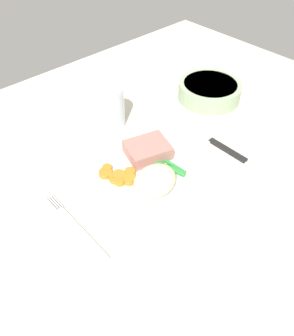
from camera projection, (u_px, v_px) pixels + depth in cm
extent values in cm
cube|color=beige|center=(148.00, 164.00, 64.99)|extent=(120.00, 90.00, 2.00)
cylinder|color=white|center=(147.00, 175.00, 60.42)|extent=(23.66, 23.66, 1.60)
cube|color=#B2756B|center=(146.00, 149.00, 62.43)|extent=(9.55, 8.61, 2.61)
ellipsoid|color=beige|center=(155.00, 181.00, 54.92)|extent=(7.95, 6.24, 4.76)
cylinder|color=orange|center=(129.00, 179.00, 57.66)|extent=(2.24, 2.24, 1.25)
cylinder|color=orange|center=(130.00, 172.00, 59.13)|extent=(2.02, 2.02, 0.93)
cylinder|color=orange|center=(115.00, 178.00, 58.15)|extent=(2.42, 2.42, 0.86)
cylinder|color=orange|center=(120.00, 181.00, 57.50)|extent=(1.95, 1.95, 1.03)
cylinder|color=orange|center=(119.00, 176.00, 58.36)|extent=(2.33, 2.33, 1.13)
cylinder|color=orange|center=(107.00, 168.00, 59.86)|extent=(1.85, 1.85, 0.91)
cylinder|color=orange|center=(106.00, 173.00, 59.02)|extent=(2.50, 2.50, 0.84)
cylinder|color=#2D8C38|center=(165.00, 166.00, 60.25)|extent=(3.59, 7.76, 0.86)
cylinder|color=#2D8C38|center=(167.00, 161.00, 61.36)|extent=(1.26, 8.11, 0.74)
cylinder|color=#2D8C38|center=(161.00, 164.00, 60.92)|extent=(4.21, 7.03, 0.63)
cylinder|color=#2D8C38|center=(167.00, 166.00, 60.27)|extent=(2.57, 7.74, 0.84)
cylinder|color=#2D8C38|center=(167.00, 166.00, 60.47)|extent=(1.61, 5.77, 0.60)
cube|color=silver|center=(82.00, 233.00, 52.08)|extent=(1.00, 13.00, 0.40)
cube|color=silver|center=(52.00, 205.00, 56.14)|extent=(0.24, 3.60, 0.40)
cube|color=silver|center=(54.00, 204.00, 56.33)|extent=(0.24, 3.60, 0.40)
cube|color=silver|center=(56.00, 202.00, 56.52)|extent=(0.24, 3.60, 0.40)
cube|color=silver|center=(58.00, 201.00, 56.72)|extent=(0.24, 3.60, 0.40)
cube|color=black|center=(227.00, 150.00, 66.24)|extent=(1.30, 9.00, 0.64)
cube|color=silver|center=(191.00, 128.00, 71.48)|extent=(1.70, 12.00, 0.40)
cylinder|color=silver|center=(109.00, 107.00, 69.77)|extent=(6.68, 6.68, 8.96)
cylinder|color=silver|center=(110.00, 113.00, 70.96)|extent=(6.15, 6.15, 5.58)
cylinder|color=#99B28C|center=(209.00, 91.00, 78.83)|extent=(14.96, 14.96, 4.16)
cylinder|color=#4C8C42|center=(210.00, 88.00, 78.17)|extent=(12.72, 12.72, 2.29)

